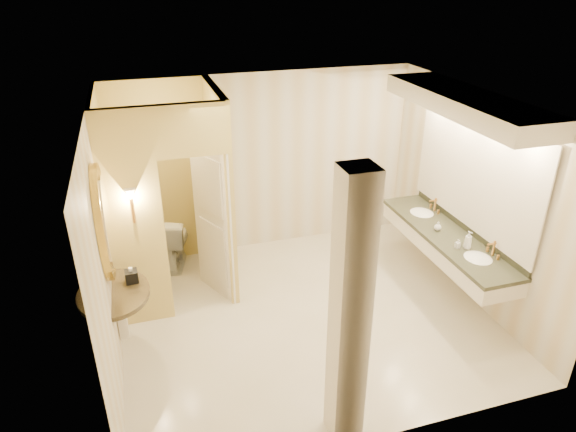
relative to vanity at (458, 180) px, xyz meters
name	(u,v)px	position (x,y,z in m)	size (l,w,h in m)	color
floor	(305,315)	(-1.98, -0.01, -1.63)	(4.50, 4.50, 0.00)	silver
ceiling	(309,106)	(-1.98, -0.01, 1.07)	(4.50, 4.50, 0.00)	white
wall_back	(264,163)	(-1.98, 1.99, -0.28)	(4.50, 0.02, 2.70)	beige
wall_front	(385,324)	(-1.98, -2.01, -0.28)	(4.50, 0.02, 2.70)	beige
wall_left	(105,249)	(-4.23, -0.01, -0.28)	(0.02, 4.00, 2.70)	beige
wall_right	(473,198)	(0.27, -0.01, -0.28)	(0.02, 4.00, 2.70)	beige
toilet_closet	(199,197)	(-3.10, 0.96, -0.24)	(1.50, 1.55, 2.70)	#E7D479
wall_sconce	(131,196)	(-3.90, 0.42, 0.10)	(0.14, 0.14, 0.42)	#C3873E
vanity	(458,180)	(0.00, 0.00, 0.00)	(0.75, 2.61, 2.09)	silver
console_shelf	(108,254)	(-4.19, -0.12, -0.29)	(0.95, 0.95, 1.93)	black
pillar	(350,315)	(-2.21, -1.81, -0.28)	(0.29, 0.29, 2.70)	silver
tissue_box	(132,276)	(-4.01, 0.03, -0.69)	(0.14, 0.14, 0.14)	black
toilet	(172,240)	(-3.45, 1.74, -1.22)	(0.45, 0.80, 0.81)	white
soap_bottle_a	(458,244)	(-0.13, -0.37, -0.70)	(0.05, 0.05, 0.12)	beige
soap_bottle_b	(438,226)	(-0.11, 0.12, -0.69)	(0.09, 0.09, 0.12)	silver
soap_bottle_c	(468,240)	(-0.02, -0.41, -0.64)	(0.09, 0.09, 0.23)	#C6B28C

